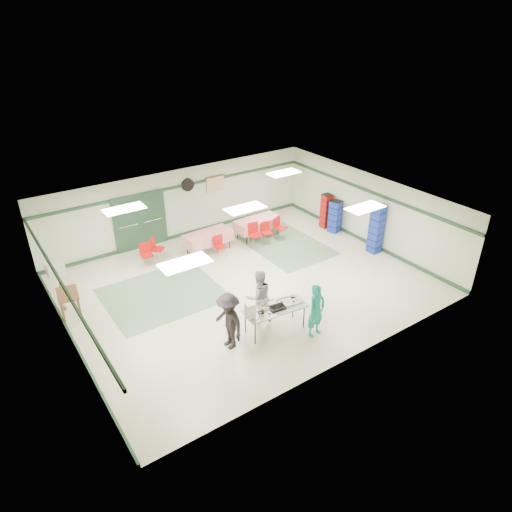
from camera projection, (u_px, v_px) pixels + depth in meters
floor at (246, 284)px, 14.91m from camera, size 11.00×11.00×0.00m
ceiling at (245, 208)px, 13.62m from camera, size 11.00×11.00×0.00m
wall_back at (181, 203)px, 17.52m from camera, size 11.00×0.00×11.00m
wall_front at (348, 318)px, 11.00m from camera, size 11.00×0.00×11.00m
wall_left at (64, 304)px, 11.52m from camera, size 0.00×9.00×9.00m
wall_right at (369, 209)px, 17.00m from camera, size 0.00×9.00×9.00m
trim_back at (180, 186)px, 17.17m from camera, size 11.00×0.06×0.10m
baseboard_back at (184, 234)px, 18.12m from camera, size 11.00×0.06×0.12m
trim_left at (60, 280)px, 11.21m from camera, size 0.06×9.00×0.10m
baseboard_left at (75, 344)px, 12.15m from camera, size 0.06×9.00×0.12m
trim_right at (370, 192)px, 16.65m from camera, size 0.06×9.00×0.10m
baseboard_right at (364, 240)px, 17.60m from camera, size 0.06×9.00×0.12m
green_patch_a at (163, 294)px, 14.38m from camera, size 3.50×3.00×0.01m
green_patch_b at (286, 245)px, 17.39m from camera, size 2.50×3.50×0.01m
double_door_left at (128, 224)px, 16.53m from camera, size 0.90×0.06×2.10m
double_door_right at (152, 218)px, 17.00m from camera, size 0.90×0.06×2.10m
door_frame at (140, 222)px, 16.75m from camera, size 2.00×0.03×2.15m
wall_fan at (188, 185)px, 17.30m from camera, size 0.50×0.10×0.50m
scroll_banner at (215, 184)px, 17.99m from camera, size 0.80×0.02×0.60m
serving_table at (275, 309)px, 12.45m from camera, size 1.85×0.93×0.76m
sheet_tray_right at (289, 302)px, 12.66m from camera, size 0.63×0.51×0.02m
sheet_tray_mid at (269, 305)px, 12.49m from camera, size 0.62×0.50×0.02m
sheet_tray_left at (263, 316)px, 12.08m from camera, size 0.67×0.54×0.02m
baking_pan at (277, 308)px, 12.35m from camera, size 0.47×0.33×0.08m
foam_box_stack at (250, 311)px, 11.92m from camera, size 0.26×0.25×0.44m
volunteer_teal at (316, 311)px, 12.26m from camera, size 0.62×0.45×1.56m
volunteer_grey at (259, 296)px, 12.81m from camera, size 0.90×0.76×1.63m
volunteer_dark at (229, 321)px, 11.79m from camera, size 0.65×1.08×1.64m
dining_table_a at (258, 223)px, 17.78m from camera, size 1.85×0.89×0.77m
dining_table_b at (208, 237)px, 16.68m from camera, size 1.80×0.87×0.77m
chair_a at (266, 230)px, 17.39m from camera, size 0.45×0.45×0.82m
chair_b at (254, 232)px, 17.10m from camera, size 0.47×0.47×0.92m
chair_c at (279, 225)px, 17.68m from camera, size 0.52×0.52×0.88m
chair_d at (219, 244)px, 16.37m from camera, size 0.40×0.40×0.82m
chair_loose_a at (155, 247)px, 16.09m from camera, size 0.57×0.57×0.87m
chair_loose_b at (146, 252)px, 15.76m from camera, size 0.44×0.44×0.86m
crate_stack_blue_a at (335, 216)px, 18.14m from camera, size 0.50×0.50×1.32m
crate_stack_red at (326, 211)px, 18.49m from camera, size 0.39×0.39×1.43m
crate_stack_blue_b at (376, 229)px, 16.47m from camera, size 0.43×0.43×1.86m
printer_table at (68, 296)px, 13.14m from camera, size 0.69×0.95×0.74m
office_printer at (55, 269)px, 13.88m from camera, size 0.53×0.47×0.40m
broom at (61, 289)px, 13.45m from camera, size 0.07×0.21×1.26m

